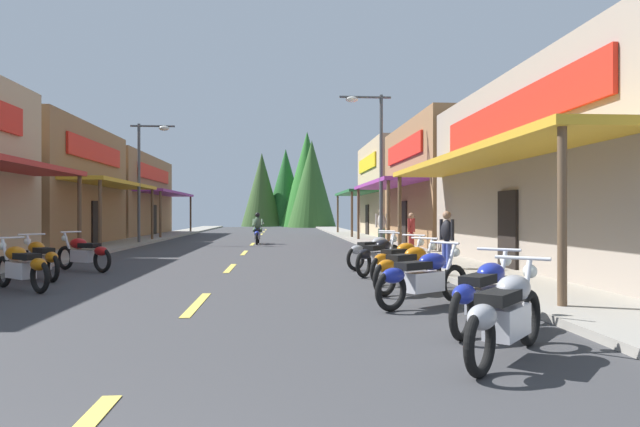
# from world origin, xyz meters

# --- Properties ---
(ground) EXTENTS (10.14, 75.10, 0.10)m
(ground) POSITION_xyz_m (0.00, 22.55, -0.05)
(ground) COLOR #38383A
(sidewalk_left) EXTENTS (2.15, 75.10, 0.12)m
(sidewalk_left) POSITION_xyz_m (-6.14, 22.55, 0.06)
(sidewalk_left) COLOR gray
(sidewalk_left) RESTS_ON ground
(sidewalk_right) EXTENTS (2.15, 75.10, 0.12)m
(sidewalk_right) POSITION_xyz_m (6.14, 22.55, 0.06)
(sidewalk_right) COLOR gray
(sidewalk_right) RESTS_ON ground
(centerline_dashes) EXTENTS (0.16, 49.16, 0.01)m
(centerline_dashes) POSITION_xyz_m (0.00, 25.66, 0.01)
(centerline_dashes) COLOR #E0C64C
(centerline_dashes) RESTS_ON ground
(storefront_left_middle) EXTENTS (8.48, 10.01, 5.61)m
(storefront_left_middle) POSITION_xyz_m (-10.52, 24.58, 2.81)
(storefront_left_middle) COLOR olive
(storefront_left_middle) RESTS_ON ground
(storefront_left_far) EXTENTS (10.06, 12.29, 5.39)m
(storefront_left_far) POSITION_xyz_m (-11.31, 36.24, 2.70)
(storefront_left_far) COLOR olive
(storefront_left_far) RESTS_ON ground
(storefront_right_nearest) EXTENTS (7.80, 12.91, 5.17)m
(storefront_right_nearest) POSITION_xyz_m (10.18, 12.12, 2.59)
(storefront_right_nearest) COLOR gray
(storefront_right_nearest) RESTS_ON ground
(storefront_right_middle) EXTENTS (8.35, 9.61, 5.78)m
(storefront_right_middle) POSITION_xyz_m (10.45, 23.89, 2.89)
(storefront_right_middle) COLOR olive
(storefront_right_middle) RESTS_ON ground
(storefront_right_far) EXTENTS (8.26, 9.39, 6.24)m
(storefront_right_far) POSITION_xyz_m (10.41, 34.73, 3.12)
(storefront_right_far) COLOR tan
(storefront_right_far) RESTS_ON ground
(streetlamp_left) EXTENTS (2.11, 0.30, 5.86)m
(streetlamp_left) POSITION_xyz_m (-5.14, 25.52, 3.85)
(streetlamp_left) COLOR #474C51
(streetlamp_left) RESTS_ON ground
(streetlamp_right) EXTENTS (2.11, 0.30, 6.34)m
(streetlamp_right) POSITION_xyz_m (5.16, 20.50, 4.12)
(streetlamp_right) COLOR #474C51
(streetlamp_right) RESTS_ON ground
(motorcycle_parked_right_0) EXTENTS (1.49, 1.67, 1.04)m
(motorcycle_parked_right_0) POSITION_xyz_m (3.69, 4.03, 0.49)
(motorcycle_parked_right_0) COLOR black
(motorcycle_parked_right_0) RESTS_ON ground
(motorcycle_parked_right_1) EXTENTS (1.49, 1.67, 1.04)m
(motorcycle_parked_right_1) POSITION_xyz_m (4.01, 5.44, 0.49)
(motorcycle_parked_right_1) COLOR black
(motorcycle_parked_right_1) RESTS_ON ground
(motorcycle_parked_right_2) EXTENTS (1.85, 1.24, 1.04)m
(motorcycle_parked_right_2) POSITION_xyz_m (3.69, 7.28, 0.49)
(motorcycle_parked_right_2) COLOR black
(motorcycle_parked_right_2) RESTS_ON ground
(motorcycle_parked_right_3) EXTENTS (1.69, 1.47, 1.04)m
(motorcycle_parked_right_3) POSITION_xyz_m (3.82, 8.85, 0.49)
(motorcycle_parked_right_3) COLOR black
(motorcycle_parked_right_3) RESTS_ON ground
(motorcycle_parked_right_4) EXTENTS (1.65, 1.52, 1.04)m
(motorcycle_parked_right_4) POSITION_xyz_m (3.99, 10.34, 0.49)
(motorcycle_parked_right_4) COLOR black
(motorcycle_parked_right_4) RESTS_ON ground
(motorcycle_parked_right_5) EXTENTS (1.45, 1.71, 1.04)m
(motorcycle_parked_right_5) POSITION_xyz_m (3.80, 11.87, 0.49)
(motorcycle_parked_right_5) COLOR black
(motorcycle_parked_right_5) RESTS_ON ground
(motorcycle_parked_right_6) EXTENTS (1.76, 1.38, 1.04)m
(motorcycle_parked_right_6) POSITION_xyz_m (3.93, 13.31, 0.49)
(motorcycle_parked_right_6) COLOR black
(motorcycle_parked_right_6) RESTS_ON ground
(motorcycle_parked_left_2) EXTENTS (1.70, 1.46, 1.04)m
(motorcycle_parked_left_2) POSITION_xyz_m (-3.69, 9.67, 0.49)
(motorcycle_parked_left_2) COLOR black
(motorcycle_parked_left_2) RESTS_ON ground
(motorcycle_parked_left_3) EXTENTS (1.52, 1.64, 1.04)m
(motorcycle_parked_left_3) POSITION_xyz_m (-4.10, 11.45, 0.49)
(motorcycle_parked_left_3) COLOR black
(motorcycle_parked_left_3) RESTS_ON ground
(motorcycle_parked_left_4) EXTENTS (1.83, 1.28, 1.04)m
(motorcycle_parked_left_4) POSITION_xyz_m (-3.75, 13.25, 0.49)
(motorcycle_parked_left_4) COLOR black
(motorcycle_parked_left_4) RESTS_ON ground
(rider_cruising_lead) EXTENTS (0.60, 2.14, 1.57)m
(rider_cruising_lead) POSITION_xyz_m (0.24, 25.65, 0.66)
(rider_cruising_lead) COLOR black
(rider_cruising_lead) RESTS_ON ground
(pedestrian_by_shop) EXTENTS (0.36, 0.55, 1.58)m
(pedestrian_by_shop) POSITION_xyz_m (5.58, 12.09, 0.91)
(pedestrian_by_shop) COLOR #333F8C
(pedestrian_by_shop) RESTS_ON ground
(pedestrian_browsing) EXTENTS (0.42, 0.48, 1.54)m
(pedestrian_browsing) POSITION_xyz_m (6.23, 18.49, 0.88)
(pedestrian_browsing) COLOR maroon
(pedestrian_browsing) RESTS_ON ground
(pedestrian_waiting) EXTENTS (0.49, 0.42, 1.74)m
(pedestrian_waiting) POSITION_xyz_m (5.64, 21.33, 1.02)
(pedestrian_waiting) COLOR #3F593F
(pedestrian_waiting) RESTS_ON ground
(treeline_backdrop) EXTENTS (10.81, 11.12, 11.07)m
(treeline_backdrop) POSITION_xyz_m (3.08, 61.68, 4.96)
(treeline_backdrop) COLOR #2E5723
(treeline_backdrop) RESTS_ON ground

